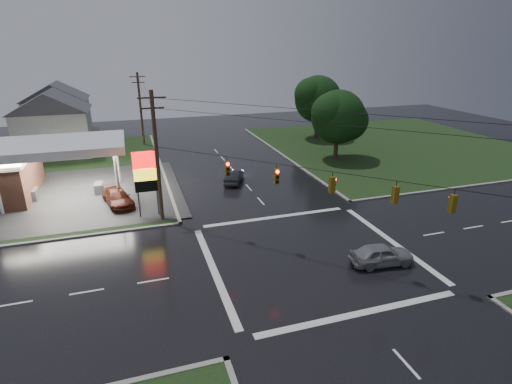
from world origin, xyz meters
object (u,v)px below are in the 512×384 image
object	(u,v)px
house_near	(54,122)
car_north	(234,176)
pylon_sign	(146,173)
utility_pole_n	(141,108)
tree_ne_far	(319,99)
car_crossing	(382,254)
tree_ne_near	(339,117)
car_pump	(118,198)
utility_pole_nw	(157,156)
house_far	(58,109)

from	to	relation	value
house_near	car_north	size ratio (longest dim) A/B	2.55
pylon_sign	utility_pole_n	bearing A→B (deg)	87.92
tree_ne_far	car_crossing	world-z (taller)	tree_ne_far
utility_pole_n	house_near	xyz separation A→B (m)	(-11.45, -2.00, -1.06)
tree_ne_far	tree_ne_near	bearing A→B (deg)	-104.07
car_pump	pylon_sign	bearing A→B (deg)	-68.79
house_near	car_north	xyz separation A→B (m)	(19.89, -18.85, -3.69)
pylon_sign	tree_ne_near	world-z (taller)	tree_ne_near
pylon_sign	tree_ne_far	xyz separation A→B (m)	(27.65, 23.49, 2.17)
utility_pole_nw	car_crossing	size ratio (longest dim) A/B	2.51
pylon_sign	car_pump	distance (m)	5.57
utility_pole_nw	car_north	size ratio (longest dim) A/B	2.53
utility_pole_nw	tree_ne_near	distance (m)	26.74
house_near	car_north	distance (m)	27.65
house_far	car_pump	distance (m)	35.16
pylon_sign	car_north	xyz separation A→B (m)	(9.44, 6.65, -3.30)
utility_pole_n	car_north	size ratio (longest dim) A/B	2.42
pylon_sign	house_far	distance (m)	39.21
pylon_sign	utility_pole_nw	xyz separation A→B (m)	(1.00, -1.00, 1.71)
utility_pole_n	house_far	distance (m)	16.00
car_north	car_pump	world-z (taller)	car_pump
pylon_sign	tree_ne_far	world-z (taller)	tree_ne_far
pylon_sign	tree_ne_near	bearing A→B (deg)	25.01
house_far	car_north	world-z (taller)	house_far
utility_pole_n	house_far	bearing A→B (deg)	141.23
utility_pole_nw	house_far	size ratio (longest dim) A/B	1.00
house_far	utility_pole_nw	bearing A→B (deg)	-72.08
tree_ne_far	car_crossing	distance (m)	39.29
house_near	pylon_sign	bearing A→B (deg)	-67.72
tree_ne_near	tree_ne_far	size ratio (longest dim) A/B	0.92
utility_pole_nw	utility_pole_n	xyz separation A→B (m)	(0.00, 28.50, -0.25)
utility_pole_nw	car_north	xyz separation A→B (m)	(8.44, 7.65, -5.01)
utility_pole_n	car_pump	xyz separation A→B (m)	(-3.64, -23.84, -4.72)
tree_ne_near	car_north	distance (m)	16.68
house_near	car_north	world-z (taller)	house_near
utility_pole_n	house_near	bearing A→B (deg)	-170.09
pylon_sign	house_near	size ratio (longest dim) A/B	0.54
house_far	car_pump	xyz separation A→B (m)	(8.81, -33.84, -3.66)
car_north	car_pump	size ratio (longest dim) A/B	0.85
house_near	car_pump	bearing A→B (deg)	-70.32
utility_pole_n	house_near	world-z (taller)	utility_pole_n
pylon_sign	car_pump	xyz separation A→B (m)	(-2.64, 3.66, -3.27)
utility_pole_n	pylon_sign	bearing A→B (deg)	-92.08
house_near	tree_ne_far	world-z (taller)	tree_ne_far
house_far	house_near	bearing A→B (deg)	-85.24
house_far	car_north	bearing A→B (deg)	-55.90
house_far	car_pump	world-z (taller)	house_far
car_pump	utility_pole_nw	bearing A→B (deg)	-66.60
car_pump	utility_pole_n	bearing A→B (deg)	66.73
car_crossing	pylon_sign	bearing A→B (deg)	55.13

